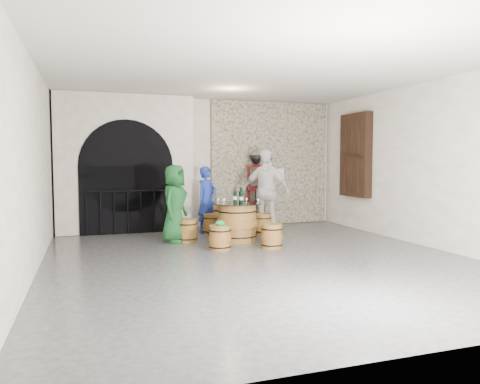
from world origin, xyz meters
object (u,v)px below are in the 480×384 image
object	(u,v)px
barrel_stool_near_left	(220,238)
corking_press	(256,185)
barrel_stool_near_right	(272,236)
wine_bottle_left	(235,197)
barrel_table	(237,222)
person_green	(175,204)
barrel_stool_left	(187,231)
barrel_stool_right	(262,224)
side_barrel	(210,218)
barrel_stool_far	(212,224)
wine_bottle_center	(241,197)
person_blue	(207,200)
person_white	(266,191)
wine_bottle_right	(241,196)

from	to	relation	value
barrel_stool_near_left	corking_press	size ratio (longest dim) A/B	0.26
barrel_stool_near_right	wine_bottle_left	bearing A→B (deg)	112.49
barrel_stool_near_right	barrel_stool_near_left	xyz separation A→B (m)	(-1.00, 0.12, 0.00)
barrel_stool_near_right	corking_press	xyz separation A→B (m)	(0.69, 2.71, 0.82)
barrel_table	person_green	distance (m)	1.35
barrel_stool_left	barrel_stool_near_left	world-z (taller)	same
barrel_stool_right	barrel_stool_near_left	xyz separation A→B (m)	(-1.42, -1.47, 0.00)
barrel_stool_left	barrel_stool_near_right	distance (m)	1.82
wine_bottle_left	side_barrel	world-z (taller)	wine_bottle_left
barrel_stool_far	wine_bottle_center	bearing A→B (deg)	-72.76
person_blue	barrel_stool_near_left	bearing A→B (deg)	-131.31
person_white	corking_press	distance (m)	1.04
barrel_stool_near_left	person_green	world-z (taller)	person_green
barrel_stool_left	person_blue	bearing A→B (deg)	56.28
barrel_stool_right	wine_bottle_left	distance (m)	1.24
barrel_table	corking_press	xyz separation A→B (m)	(1.08, 1.75, 0.66)
barrel_stool_near_right	wine_bottle_center	xyz separation A→B (m)	(-0.32, 0.87, 0.69)
barrel_stool_far	barrel_stool_near_left	distance (m)	1.86
wine_bottle_left	person_blue	bearing A→B (deg)	104.46
barrel_stool_near_left	barrel_table	bearing A→B (deg)	53.99
barrel_stool_left	wine_bottle_right	xyz separation A→B (m)	(1.11, -0.15, 0.69)
wine_bottle_right	corking_press	size ratio (longest dim) A/B	0.18
person_blue	barrel_stool_left	bearing A→B (deg)	-157.44
person_blue	wine_bottle_left	xyz separation A→B (m)	(0.31, -1.19, 0.15)
person_green	side_barrel	world-z (taller)	person_green
barrel_stool_near_left	person_blue	xyz separation A→B (m)	(0.28, 2.07, 0.54)
barrel_stool_left	wine_bottle_center	distance (m)	1.32
side_barrel	person_white	bearing A→B (deg)	-33.13
barrel_table	barrel_stool_left	size ratio (longest dim) A/B	2.20
person_green	wine_bottle_right	xyz separation A→B (m)	(1.36, -0.20, 0.13)
person_blue	barrel_stool_right	bearing A→B (deg)	-61.18
person_blue	person_white	distance (m)	1.37
wine_bottle_right	person_white	bearing A→B (deg)	38.63
barrel_stool_right	barrel_stool_near_right	size ratio (longest dim) A/B	1.00
barrel_stool_right	corking_press	distance (m)	1.41
person_white	corking_press	bearing A→B (deg)	122.89
barrel_stool_far	person_blue	world-z (taller)	person_blue
wine_bottle_left	corking_press	world-z (taller)	corking_press
barrel_table	person_green	world-z (taller)	person_green
barrel_stool_near_left	wine_bottle_right	world-z (taller)	wine_bottle_right
barrel_stool_far	person_blue	bearing A→B (deg)	105.09
side_barrel	wine_bottle_left	bearing A→B (deg)	-83.18
barrel_stool_near_left	person_green	bearing A→B (deg)	120.53
barrel_stool_near_left	wine_bottle_left	distance (m)	1.26
barrel_stool_far	wine_bottle_left	size ratio (longest dim) A/B	1.44
barrel_stool_near_right	person_green	xyz separation A→B (m)	(-1.64, 1.22, 0.56)
barrel_stool_near_left	barrel_stool_near_right	bearing A→B (deg)	-6.96
barrel_stool_left	barrel_stool_far	world-z (taller)	same
wine_bottle_center	person_blue	bearing A→B (deg)	106.87
barrel_stool_right	person_green	distance (m)	2.18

